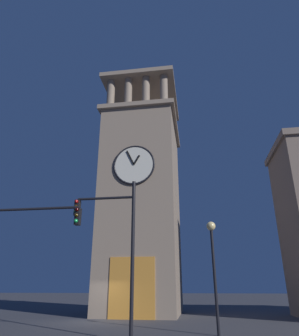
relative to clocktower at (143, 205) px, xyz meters
The scene contains 5 objects.
ground_plane 10.76m from the clocktower, 73.57° to the left, with size 200.00×200.00×0.00m, color #424247.
clocktower is the anchor object (origin of this frame).
traffic_signal_near 13.66m from the clocktower, 94.34° to the left, with size 2.88×0.41×6.63m.
traffic_signal_mid 14.74m from the clocktower, 75.37° to the left, with size 4.63×0.41×5.78m.
street_lamp 13.11m from the clocktower, 116.23° to the left, with size 0.44×0.44×5.04m.
Camera 1 is at (-6.27, 20.30, 1.99)m, focal length 32.70 mm.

